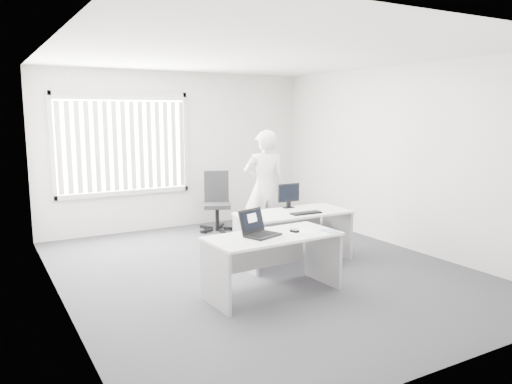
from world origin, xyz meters
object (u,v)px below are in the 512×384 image
desk_far (294,226)px  office_chair (217,212)px  desk_near (273,251)px  person (265,188)px  monitor (289,196)px  laptop (263,224)px

desk_far → office_chair: (-0.12, 2.25, -0.19)m
desk_near → person: person is taller
monitor → person: bearing=88.1°
desk_near → office_chair: bearing=73.4°
desk_near → laptop: 0.37m
desk_near → monitor: 1.63m
desk_far → monitor: monitor is taller
desk_far → laptop: laptop is taller
person → desk_near: bearing=80.2°
office_chair → monitor: bearing=-60.5°
desk_near → person: (1.06, 1.96, 0.40)m
office_chair → person: person is taller
desk_near → office_chair: 3.28m
office_chair → laptop: office_chair is taller
desk_near → desk_far: (0.92, 0.93, 0.01)m
person → laptop: 2.30m
person → monitor: (-0.04, -0.74, -0.02)m
office_chair → person: bearing=-54.7°
desk_near → monitor: (1.02, 1.22, 0.39)m
laptop → monitor: 1.68m
office_chair → monitor: size_ratio=2.98×
desk_far → desk_near: bearing=-133.9°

